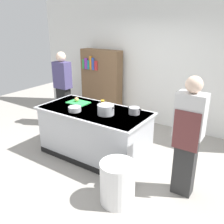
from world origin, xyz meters
name	(u,v)px	position (x,y,z in m)	size (l,w,h in m)	color
ground_plane	(95,155)	(0.00, 0.00, 0.00)	(10.00, 10.00, 0.00)	#9E9991
back_wall	(148,60)	(0.00, 2.10, 1.50)	(6.40, 0.12, 3.00)	white
counter_island	(94,132)	(0.00, 0.00, 0.47)	(1.98, 0.98, 0.90)	#B7BABF
cutting_board	(78,103)	(-0.47, 0.13, 0.91)	(0.40, 0.28, 0.02)	green
onion	(77,99)	(-0.52, 0.14, 0.96)	(0.08, 0.08, 0.08)	tan
stock_pot	(106,110)	(0.30, -0.06, 0.98)	(0.34, 0.28, 0.17)	#B7BABF
sauce_pan	(134,111)	(0.68, 0.22, 0.96)	(0.25, 0.18, 0.11)	#99999E
mixing_bowl	(75,109)	(-0.22, -0.24, 0.94)	(0.22, 0.22, 0.08)	#B7BABF
juice_cup	(103,103)	(-0.01, 0.29, 0.95)	(0.07, 0.07, 0.10)	yellow
trash_bin	(117,183)	(1.01, -0.81, 0.30)	(0.48, 0.48, 0.60)	white
person_chef	(188,135)	(1.69, -0.12, 0.91)	(0.38, 0.25, 1.72)	#2F2F2F
person_guest	(63,87)	(-1.51, 0.79, 0.91)	(0.38, 0.24, 1.72)	black
bookshelf	(101,83)	(-1.15, 1.80, 0.85)	(1.10, 0.31, 1.70)	brown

